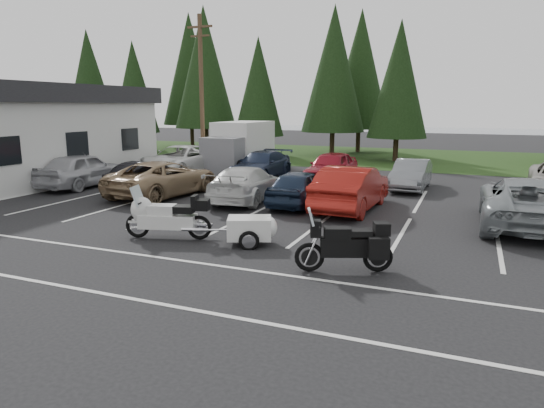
{
  "coord_description": "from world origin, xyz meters",
  "views": [
    {
      "loc": [
        5.0,
        -13.47,
        3.86
      ],
      "look_at": [
        -0.35,
        -0.5,
        1.0
      ],
      "focal_mm": 32.0,
      "sensor_mm": 36.0,
      "label": 1
    }
  ],
  "objects_px": {
    "car_near_2": "(164,178)",
    "car_near_6": "(526,202)",
    "car_near_0": "(83,170)",
    "adventure_motorcycle": "(344,240)",
    "car_near_1": "(147,176)",
    "car_near_5": "(351,188)",
    "car_far_3": "(411,175)",
    "box_truck": "(237,147)",
    "car_far_1": "(261,165)",
    "cargo_trailer": "(249,231)",
    "car_near_4": "(300,187)",
    "car_far_0": "(180,161)",
    "utility_pole": "(202,91)",
    "touring_motorcycle": "(168,212)",
    "car_far_2": "(331,167)",
    "car_near_3": "(246,184)"
  },
  "relations": [
    {
      "from": "car_near_2",
      "to": "car_near_6",
      "type": "bearing_deg",
      "value": -175.39
    },
    {
      "from": "car_near_0",
      "to": "adventure_motorcycle",
      "type": "xyz_separation_m",
      "value": [
        14.63,
        -7.17,
        -0.06
      ]
    },
    {
      "from": "car_near_1",
      "to": "car_near_5",
      "type": "xyz_separation_m",
      "value": [
        9.63,
        -0.47,
        0.15
      ]
    },
    {
      "from": "car_near_0",
      "to": "car_far_3",
      "type": "xyz_separation_m",
      "value": [
        14.69,
        5.37,
        -0.14
      ]
    },
    {
      "from": "car_near_6",
      "to": "car_far_3",
      "type": "relative_size",
      "value": 1.39
    },
    {
      "from": "box_truck",
      "to": "car_far_1",
      "type": "distance_m",
      "value": 3.4
    },
    {
      "from": "car_near_6",
      "to": "cargo_trailer",
      "type": "xyz_separation_m",
      "value": [
        -7.34,
        -5.28,
        -0.4
      ]
    },
    {
      "from": "car_near_0",
      "to": "car_near_4",
      "type": "height_order",
      "value": "car_near_0"
    },
    {
      "from": "car_near_4",
      "to": "car_far_0",
      "type": "height_order",
      "value": "car_far_0"
    },
    {
      "from": "car_near_5",
      "to": "adventure_motorcycle",
      "type": "xyz_separation_m",
      "value": [
        1.46,
        -6.92,
        -0.06
      ]
    },
    {
      "from": "car_near_4",
      "to": "adventure_motorcycle",
      "type": "bearing_deg",
      "value": 115.8
    },
    {
      "from": "utility_pole",
      "to": "cargo_trailer",
      "type": "height_order",
      "value": "utility_pole"
    },
    {
      "from": "car_near_1",
      "to": "car_far_3",
      "type": "bearing_deg",
      "value": -153.74
    },
    {
      "from": "car_near_2",
      "to": "touring_motorcycle",
      "type": "bearing_deg",
      "value": 131.19
    },
    {
      "from": "box_truck",
      "to": "car_far_0",
      "type": "distance_m",
      "value": 3.61
    },
    {
      "from": "car_far_3",
      "to": "adventure_motorcycle",
      "type": "relative_size",
      "value": 1.65
    },
    {
      "from": "car_far_0",
      "to": "utility_pole",
      "type": "bearing_deg",
      "value": 90.89
    },
    {
      "from": "car_near_5",
      "to": "car_far_0",
      "type": "xyz_separation_m",
      "value": [
        -11.04,
        5.44,
        0.0
      ]
    },
    {
      "from": "car_far_1",
      "to": "cargo_trailer",
      "type": "xyz_separation_m",
      "value": [
        4.86,
        -11.9,
        -0.31
      ]
    },
    {
      "from": "car_near_1",
      "to": "car_far_2",
      "type": "height_order",
      "value": "car_far_2"
    },
    {
      "from": "box_truck",
      "to": "car_near_3",
      "type": "bearing_deg",
      "value": -61.15
    },
    {
      "from": "car_near_3",
      "to": "adventure_motorcycle",
      "type": "height_order",
      "value": "adventure_motorcycle"
    },
    {
      "from": "car_near_2",
      "to": "car_near_3",
      "type": "distance_m",
      "value": 3.82
    },
    {
      "from": "car_far_2",
      "to": "adventure_motorcycle",
      "type": "xyz_separation_m",
      "value": [
        3.96,
        -13.09,
        -0.01
      ]
    },
    {
      "from": "car_far_2",
      "to": "adventure_motorcycle",
      "type": "distance_m",
      "value": 13.68
    },
    {
      "from": "car_near_4",
      "to": "adventure_motorcycle",
      "type": "distance_m",
      "value": 7.84
    },
    {
      "from": "car_near_4",
      "to": "adventure_motorcycle",
      "type": "relative_size",
      "value": 1.63
    },
    {
      "from": "car_near_3",
      "to": "car_far_2",
      "type": "distance_m",
      "value": 6.37
    },
    {
      "from": "box_truck",
      "to": "cargo_trailer",
      "type": "relative_size",
      "value": 3.19
    },
    {
      "from": "box_truck",
      "to": "car_far_3",
      "type": "relative_size",
      "value": 1.33
    },
    {
      "from": "car_far_0",
      "to": "touring_motorcycle",
      "type": "xyz_separation_m",
      "value": [
        7.01,
        -11.49,
        -0.04
      ]
    },
    {
      "from": "cargo_trailer",
      "to": "car_far_1",
      "type": "bearing_deg",
      "value": 89.21
    },
    {
      "from": "car_near_4",
      "to": "touring_motorcycle",
      "type": "distance_m",
      "value": 6.43
    },
    {
      "from": "car_far_1",
      "to": "car_near_1",
      "type": "bearing_deg",
      "value": -117.81
    },
    {
      "from": "box_truck",
      "to": "car_far_3",
      "type": "xyz_separation_m",
      "value": [
        10.45,
        -2.7,
        -0.76
      ]
    },
    {
      "from": "car_near_3",
      "to": "car_near_4",
      "type": "bearing_deg",
      "value": 174.46
    },
    {
      "from": "car_far_2",
      "to": "box_truck",
      "type": "bearing_deg",
      "value": 164.41
    },
    {
      "from": "car_near_2",
      "to": "car_near_6",
      "type": "relative_size",
      "value": 0.95
    },
    {
      "from": "car_near_1",
      "to": "car_far_1",
      "type": "relative_size",
      "value": 0.84
    },
    {
      "from": "car_far_2",
      "to": "car_near_2",
      "type": "bearing_deg",
      "value": -128.9
    },
    {
      "from": "car_near_6",
      "to": "cargo_trailer",
      "type": "height_order",
      "value": "car_near_6"
    },
    {
      "from": "box_truck",
      "to": "cargo_trailer",
      "type": "xyz_separation_m",
      "value": [
        7.39,
        -14.04,
        -1.04
      ]
    },
    {
      "from": "touring_motorcycle",
      "to": "car_near_2",
      "type": "bearing_deg",
      "value": 109.78
    },
    {
      "from": "adventure_motorcycle",
      "to": "box_truck",
      "type": "bearing_deg",
      "value": 102.65
    },
    {
      "from": "car_near_0",
      "to": "car_near_6",
      "type": "xyz_separation_m",
      "value": [
        18.97,
        -0.69,
        -0.02
      ]
    },
    {
      "from": "car_near_3",
      "to": "car_far_2",
      "type": "xyz_separation_m",
      "value": [
        1.9,
        6.07,
        0.07
      ]
    },
    {
      "from": "box_truck",
      "to": "car_far_3",
      "type": "distance_m",
      "value": 10.82
    },
    {
      "from": "car_near_0",
      "to": "adventure_motorcycle",
      "type": "bearing_deg",
      "value": 152.06
    },
    {
      "from": "car_near_0",
      "to": "touring_motorcycle",
      "type": "relative_size",
      "value": 1.7
    },
    {
      "from": "box_truck",
      "to": "cargo_trailer",
      "type": "distance_m",
      "value": 15.9
    }
  ]
}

